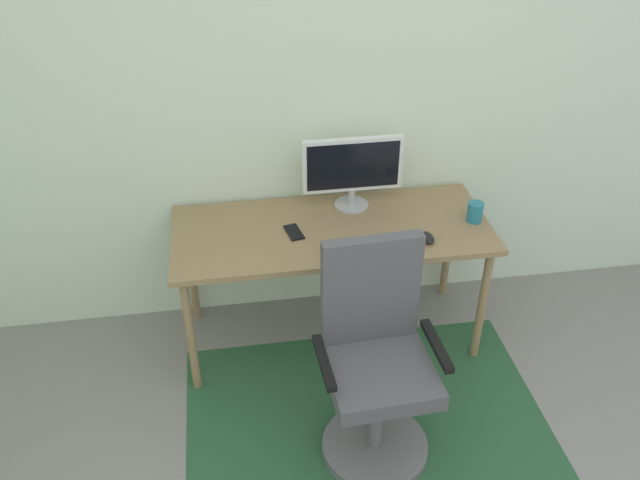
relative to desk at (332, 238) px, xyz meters
The scene contains 9 objects.
wall_back 0.77m from the desk, 72.55° to the left, with size 6.00×0.10×2.60m, color silver.
area_rug 0.97m from the desk, 84.65° to the right, with size 1.73×1.39×0.01m, color #295635.
desk is the anchor object (origin of this frame).
monitor 0.38m from the desk, 54.55° to the left, with size 0.52×0.18×0.39m.
keyboard 0.26m from the desk, 54.44° to the right, with size 0.43×0.13×0.02m, color black.
computer_mouse 0.49m from the desk, 23.27° to the right, with size 0.06×0.10×0.03m, color black.
coffee_cup 0.74m from the desk, ahead, with size 0.08×0.08×0.10m, color teal.
cell_phone 0.21m from the desk, behind, with size 0.07×0.14×0.01m, color black.
office_chair 0.79m from the desk, 85.16° to the right, with size 0.54×0.49×1.06m.
Camera 1 is at (-0.63, -0.97, 2.52)m, focal length 37.23 mm.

